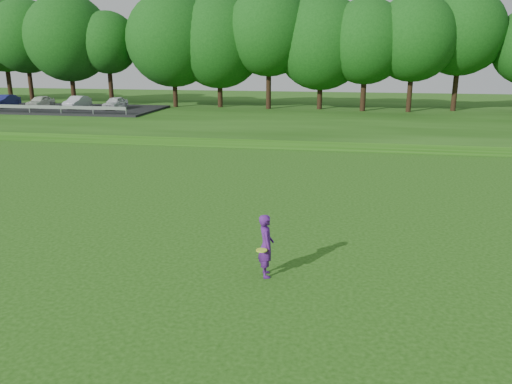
# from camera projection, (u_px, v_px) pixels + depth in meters

# --- Properties ---
(ground) EXTENTS (140.00, 140.00, 0.00)m
(ground) POSITION_uv_depth(u_px,v_px,m) (129.00, 264.00, 14.85)
(ground) COLOR #1B470D
(ground) RESTS_ON ground
(berm) EXTENTS (130.00, 30.00, 0.60)m
(berm) POSITION_uv_depth(u_px,v_px,m) (279.00, 116.00, 47.00)
(berm) COLOR #1B470D
(berm) RESTS_ON ground
(walking_path) EXTENTS (130.00, 1.60, 0.04)m
(walking_path) POSITION_uv_depth(u_px,v_px,m) (252.00, 145.00, 33.80)
(walking_path) COLOR gray
(walking_path) RESTS_ON ground
(treeline) EXTENTS (104.00, 7.00, 15.00)m
(treeline) POSITION_uv_depth(u_px,v_px,m) (286.00, 31.00, 48.70)
(treeline) COLOR #10440F
(treeline) RESTS_ON berm
(parking_lot) EXTENTS (24.00, 9.00, 1.38)m
(parking_lot) POSITION_uv_depth(u_px,v_px,m) (35.00, 105.00, 49.83)
(parking_lot) COLOR black
(parking_lot) RESTS_ON berm
(woman) EXTENTS (0.60, 0.88, 1.80)m
(woman) POSITION_uv_depth(u_px,v_px,m) (266.00, 246.00, 13.84)
(woman) COLOR #511A78
(woman) RESTS_ON ground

